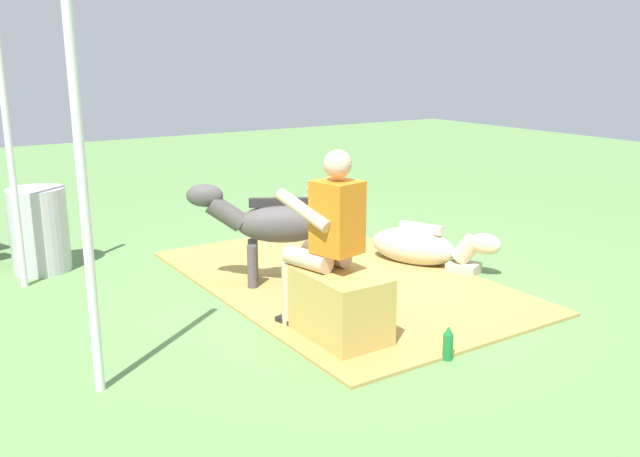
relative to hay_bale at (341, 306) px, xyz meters
The scene contains 10 objects.
ground_plane 1.09m from the hay_bale, 37.50° to the right, with size 24.00×24.00×0.00m, color #608C4C.
hay_patch 1.32m from the hay_bale, 34.26° to the right, with size 3.52×2.26×0.02m, color #AD8C47.
hay_bale is the anchor object (origin of this frame).
person_seated 0.55m from the hay_bale, ahead, with size 0.71×0.51×1.39m.
pony_standing 1.35m from the hay_bale, ahead, with size 0.83×1.21×0.94m.
pony_lying 1.99m from the hay_bale, 58.64° to the right, with size 1.33×0.78×0.42m.
soda_bottle 0.81m from the hay_bale, 148.82° to the right, with size 0.07×0.07×0.24m.
water_barrel 3.27m from the hay_bale, 26.72° to the left, with size 0.54×0.54×0.81m, color #B2B2B7.
tent_pole_left 1.93m from the hay_bale, 84.01° to the left, with size 0.06×0.06×2.31m, color silver.
tent_pole_right 3.18m from the hay_bale, 34.13° to the left, with size 0.06×0.06×2.31m, color silver.
Camera 1 is at (-4.63, 3.30, 2.02)m, focal length 38.16 mm.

